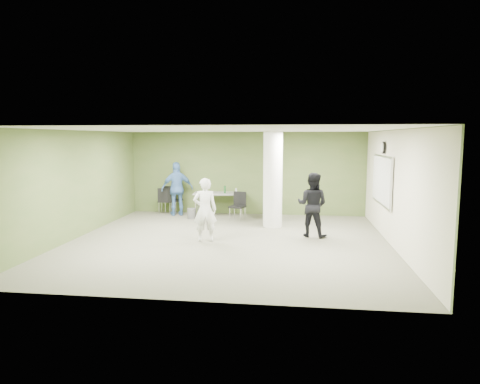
# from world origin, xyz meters

# --- Properties ---
(floor) EXTENTS (8.00, 8.00, 0.00)m
(floor) POSITION_xyz_m (0.00, 0.00, 0.00)
(floor) COLOR #5B5B48
(floor) RESTS_ON ground
(ceiling) EXTENTS (8.00, 8.00, 0.00)m
(ceiling) POSITION_xyz_m (0.00, 0.00, 2.80)
(ceiling) COLOR white
(ceiling) RESTS_ON wall_back
(wall_back) EXTENTS (8.00, 2.80, 0.02)m
(wall_back) POSITION_xyz_m (0.00, 4.00, 1.40)
(wall_back) COLOR #465D2B
(wall_back) RESTS_ON floor
(wall_left) EXTENTS (0.02, 8.00, 2.80)m
(wall_left) POSITION_xyz_m (-4.00, 0.00, 1.40)
(wall_left) COLOR #465D2B
(wall_left) RESTS_ON floor
(wall_right_cream) EXTENTS (0.02, 8.00, 2.80)m
(wall_right_cream) POSITION_xyz_m (4.00, 0.00, 1.40)
(wall_right_cream) COLOR beige
(wall_right_cream) RESTS_ON floor
(column) EXTENTS (0.56, 0.56, 2.80)m
(column) POSITION_xyz_m (1.00, 2.00, 1.40)
(column) COLOR silver
(column) RESTS_ON floor
(whiteboard) EXTENTS (0.05, 2.30, 1.30)m
(whiteboard) POSITION_xyz_m (3.92, 1.20, 1.50)
(whiteboard) COLOR silver
(whiteboard) RESTS_ON wall_right_cream
(wall_clock) EXTENTS (0.06, 0.32, 0.32)m
(wall_clock) POSITION_xyz_m (3.92, 1.20, 2.35)
(wall_clock) COLOR black
(wall_clock) RESTS_ON wall_right_cream
(folding_table) EXTENTS (1.72, 0.87, 1.04)m
(folding_table) POSITION_xyz_m (-0.85, 3.45, 0.74)
(folding_table) COLOR gray
(folding_table) RESTS_ON floor
(wastebasket) EXTENTS (0.29, 0.29, 0.33)m
(wastebasket) POSITION_xyz_m (-1.67, 2.91, 0.16)
(wastebasket) COLOR #4C4C4C
(wastebasket) RESTS_ON floor
(chair_back_left) EXTENTS (0.48, 0.48, 0.91)m
(chair_back_left) POSITION_xyz_m (-2.75, 3.57, 0.53)
(chair_back_left) COLOR black
(chair_back_left) RESTS_ON floor
(chair_back_right) EXTENTS (0.59, 0.59, 0.99)m
(chair_back_right) POSITION_xyz_m (-2.51, 3.56, 0.58)
(chair_back_right) COLOR black
(chair_back_right) RESTS_ON floor
(chair_table_left) EXTENTS (0.55, 0.55, 0.90)m
(chair_table_left) POSITION_xyz_m (-0.13, 2.88, 0.52)
(chair_table_left) COLOR black
(chair_table_left) RESTS_ON floor
(chair_table_right) EXTENTS (0.60, 0.60, 0.92)m
(chair_table_right) POSITION_xyz_m (0.90, 2.97, 0.54)
(chair_table_right) COLOR black
(chair_table_right) RESTS_ON floor
(woman_white) EXTENTS (0.66, 0.51, 1.61)m
(woman_white) POSITION_xyz_m (-0.59, -0.06, 0.81)
(woman_white) COLOR silver
(woman_white) RESTS_ON floor
(man_black) EXTENTS (0.99, 0.87, 1.70)m
(man_black) POSITION_xyz_m (2.11, 0.85, 0.85)
(man_black) COLOR black
(man_black) RESTS_ON floor
(man_blue) EXTENTS (1.15, 0.82, 1.80)m
(man_blue) POSITION_xyz_m (-2.27, 3.40, 0.90)
(man_blue) COLOR #446DA8
(man_blue) RESTS_ON floor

